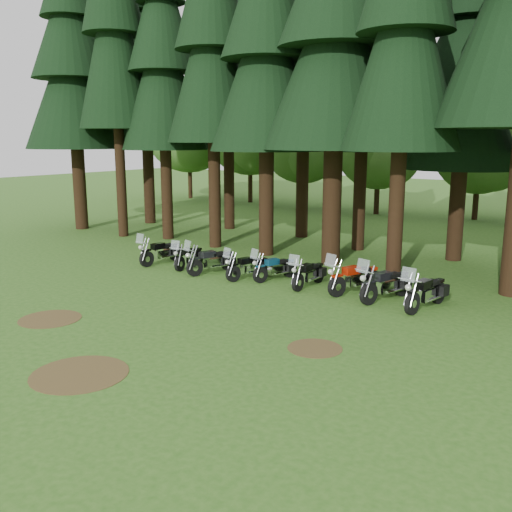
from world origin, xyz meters
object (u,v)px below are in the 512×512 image
Objects in this scene: motorcycle_5 at (308,275)px; motorcycle_4 at (275,269)px; motorcycle_3 at (248,268)px; motorcycle_7 at (386,285)px; motorcycle_0 at (161,253)px; motorcycle_8 at (426,293)px; motorcycle_2 at (212,262)px; motorcycle_6 at (355,279)px; motorcycle_1 at (189,257)px.

motorcycle_4 is at bearing 174.17° from motorcycle_5.
motorcycle_3 is 5.36m from motorcycle_7.
motorcycle_3 is 1.01× the size of motorcycle_4.
motorcycle_7 is at bearing -0.76° from motorcycle_5.
motorcycle_7 is at bearing 8.04° from motorcycle_0.
motorcycle_4 is at bearing -174.29° from motorcycle_8.
motorcycle_2 is 1.68m from motorcycle_3.
motorcycle_3 is at bearing 6.60° from motorcycle_0.
motorcycle_5 reaches higher than motorcycle_4.
motorcycle_5 is 0.91× the size of motorcycle_6.
motorcycle_7 is (5.35, 0.31, 0.07)m from motorcycle_3.
motorcycle_6 is (3.22, 0.07, 0.07)m from motorcycle_4.
motorcycle_5 is (4.10, 0.45, -0.03)m from motorcycle_2.
motorcycle_1 is 0.85× the size of motorcycle_7.
motorcycle_7 reaches higher than motorcycle_8.
motorcycle_6 reaches higher than motorcycle_5.
motorcycle_3 is at bearing 22.56° from motorcycle_2.
motorcycle_2 is at bearing -150.29° from motorcycle_4.
motorcycle_6 is at bearing 22.38° from motorcycle_3.
motorcycle_1 is 5.51m from motorcycle_5.
motorcycle_8 is (2.60, -0.37, 0.00)m from motorcycle_6.
motorcycle_0 reaches higher than motorcycle_4.
motorcycle_1 is (1.44, 0.15, -0.04)m from motorcycle_0.
motorcycle_6 is (4.13, 0.52, 0.06)m from motorcycle_3.
motorcycle_2 is 1.10× the size of motorcycle_4.
motorcycle_7 reaches higher than motorcycle_2.
motorcycle_0 is at bearing 176.07° from motorcycle_1.
motorcycle_4 is 0.96× the size of motorcycle_5.
motorcycle_8 is (8.41, 0.28, 0.02)m from motorcycle_2.
motorcycle_6 is at bearing 6.09° from motorcycle_5.
motorcycle_5 reaches higher than motorcycle_3.
motorcycle_8 is at bearing 13.98° from motorcycle_4.
motorcycle_1 is 1.42m from motorcycle_2.
motorcycle_7 reaches higher than motorcycle_6.
motorcycle_8 is (5.82, -0.30, 0.07)m from motorcycle_4.
motorcycle_1 is 0.86× the size of motorcycle_8.
motorcycle_7 is at bearing 18.58° from motorcycle_3.
motorcycle_7 reaches higher than motorcycle_5.
motorcycle_0 is 0.97× the size of motorcycle_6.
motorcycle_4 is at bearing 41.43° from motorcycle_3.
motorcycle_0 is at bearing -163.65° from motorcycle_2.
motorcycle_6 is (7.20, 0.43, 0.07)m from motorcycle_1.
motorcycle_3 is (3.07, -0.09, 0.01)m from motorcycle_1.
motorcycle_7 reaches higher than motorcycle_1.
motorcycle_0 is 1.07× the size of motorcycle_5.
motorcycle_0 is 0.94× the size of motorcycle_7.
motorcycle_6 reaches higher than motorcycle_0.
motorcycle_7 is (7.02, 0.45, 0.03)m from motorcycle_2.
motorcycle_6 is at bearing -179.42° from motorcycle_8.
motorcycle_2 is 5.84m from motorcycle_6.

